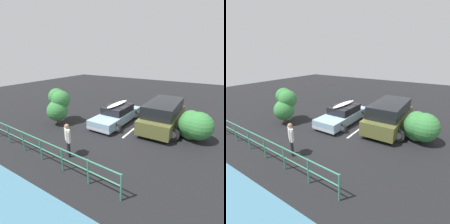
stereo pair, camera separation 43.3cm
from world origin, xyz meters
The scene contains 8 objects.
ground_plane centered at (0.00, 0.00, -0.01)m, with size 44.00×44.00×0.02m, color black.
parking_stripe centered at (-0.98, -0.23, 0.00)m, with size 3.79×0.12×0.00m, color silver.
sedan_car centered at (0.52, -0.27, 0.58)m, with size 2.32×4.50×1.49m.
suv_car centered at (-2.48, -1.00, 0.92)m, with size 2.73×4.87×1.78m.
person_bystander centered at (0.30, 4.61, 0.98)m, with size 0.55×0.41×1.64m.
railing_fence centered at (1.83, 5.46, 0.69)m, with size 9.88×0.48×1.05m.
bush_near_left centered at (3.86, 1.93, 1.35)m, with size 1.81×1.81×2.35m.
bush_near_right centered at (-4.41, -0.21, 0.90)m, with size 1.85×1.66×1.70m.
Camera 2 is at (-5.58, 9.45, 4.63)m, focal length 28.00 mm.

